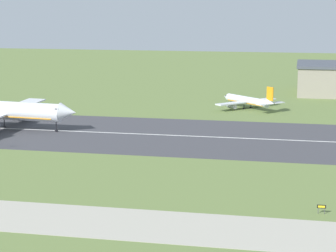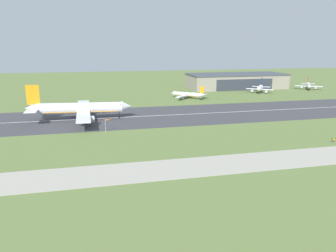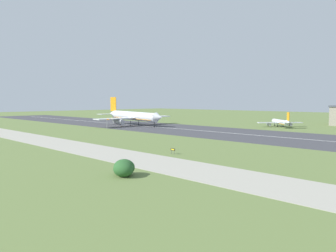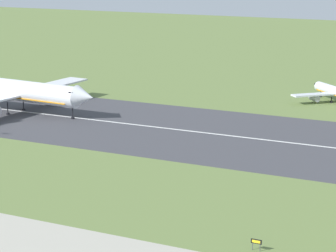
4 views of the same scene
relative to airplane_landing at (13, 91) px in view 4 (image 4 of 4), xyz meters
The scene contains 6 objects.
ground_plane 76.00m from the airplane_landing, 40.98° to the right, with size 691.79×691.79×0.00m, color olive.
runway_strip 57.50m from the airplane_landing, ahead, with size 451.79×47.93×0.06m, color #3D3D42.
runway_centreline 57.50m from the airplane_landing, ahead, with size 406.62×0.70×0.01m, color silver.
taxiway_road 88.89m from the airplane_landing, 49.83° to the right, with size 338.85×14.76×0.05m, color #A8A393.
airplane_landing is the anchor object (origin of this frame).
runway_sign 102.32m from the airplane_landing, 33.56° to the right, with size 1.47×0.13×1.53m.
Camera 4 is at (63.54, -45.18, 37.21)m, focal length 85.00 mm.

